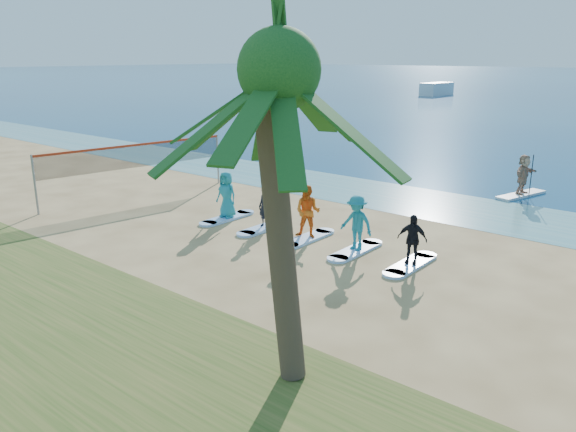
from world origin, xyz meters
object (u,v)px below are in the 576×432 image
Objects in this scene: student_3 at (357,223)px; surfboard_1 at (265,227)px; student_4 at (412,239)px; palm_tree at (279,73)px; boat_offshore_a at (436,95)px; surfboard_3 at (356,251)px; paddleboarder at (523,174)px; volleyball_net at (135,156)px; paddleboard at (521,195)px; student_2 at (308,212)px; student_0 at (227,195)px; surfboard_2 at (307,238)px; surfboard_0 at (227,218)px; surfboard_4 at (410,264)px; student_1 at (265,207)px.

surfboard_1 is at bearing -178.02° from student_3.
palm_tree is at bearing -97.00° from student_4.
boat_offshore_a reaches higher than surfboard_3.
paddleboarder is 1.16× the size of student_4.
volleyball_net reaches higher than surfboard_1.
student_4 is at bearing -73.17° from paddleboard.
student_2 is at bearing -178.02° from student_3.
student_2 is 2.04m from student_3.
student_0 is 0.84× the size of surfboard_2.
student_2 is at bearing -5.81° from student_0.
paddleboarder is 11.60m from student_3.
surfboard_0 is 1.00× the size of surfboard_4.
student_3 reaches higher than surfboard_0.
paddleboarder reaches higher than paddleboard.
volleyball_net is 14.09m from surfboard_4.
surfboard_1 and surfboard_2 have the same top height.
surfboard_1 is 1.00× the size of surfboard_4.
boat_offshore_a is 4.70× the size of student_1.
palm_tree reaches higher than paddleboarder.
boat_offshore_a is 3.23× the size of surfboard_2.
student_4 is at bearing -5.81° from student_0.
surfboard_2 is 2.26m from student_3.
surfboard_1 is (27.26, -72.10, 0.04)m from boat_offshore_a.
student_4 is at bearing 1.98° from student_3.
student_4 is at bearing -63.47° from boat_offshore_a.
surfboard_4 is at bearing 0.00° from surfboard_2.
paddleboard is at bearing 91.62° from surfboard_4.
surfboard_3 and surfboard_4 have the same top height.
volleyball_net is 6.10m from surfboard_0.
surfboard_0 is 4.08m from surfboard_2.
student_1 is at bearing -5.81° from student_0.
volleyball_net is at bearing -178.86° from student_1.
paddleboarder is at bearing 50.70° from student_2.
student_3 is at bearing 111.85° from palm_tree.
volleyball_net is 12.07m from surfboard_3.
paddleboarder is 0.26× the size of boat_offshore_a.
palm_tree reaches higher than student_3.
paddleboarder is at bearing 83.46° from student_3.
student_3 is (-0.00, 0.00, 0.97)m from surfboard_3.
student_4 reaches higher than paddleboard.
surfboard_2 is at bearing 0.00° from student_2.
volleyball_net is 10.06m from surfboard_2.
student_2 is (-3.76, -11.47, 0.98)m from paddleboard.
paddleboard reaches higher than surfboard_1.
palm_tree is 4.84× the size of student_1.
student_0 is 1.17× the size of student_4.
student_2 reaches higher than surfboard_2.
surfboard_2 is (9.89, 0.08, -1.86)m from volleyball_net.
surfboard_4 is (2.04, 0.00, -0.97)m from student_3.
volleyball_net is at bearing 174.95° from student_0.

